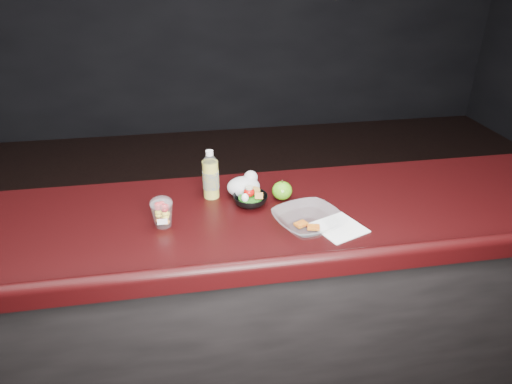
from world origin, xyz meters
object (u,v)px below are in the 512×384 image
at_px(fruit_cup, 162,211).
at_px(green_apple, 282,191).
at_px(lemonade_bottle, 211,178).
at_px(snack_bowl, 250,199).
at_px(takeout_bowl, 308,221).

xyz_separation_m(fruit_cup, green_apple, (0.47, 0.13, -0.02)).
height_order(lemonade_bottle, snack_bowl, lemonade_bottle).
height_order(fruit_cup, snack_bowl, fruit_cup).
height_order(fruit_cup, green_apple, fruit_cup).
xyz_separation_m(green_apple, snack_bowl, (-0.13, -0.03, -0.01)).
bearing_deg(lemonade_bottle, takeout_bowl, -42.81).
bearing_deg(lemonade_bottle, green_apple, -13.61).
distance_m(lemonade_bottle, takeout_bowl, 0.44).
relative_size(green_apple, snack_bowl, 0.54).
relative_size(lemonade_bottle, snack_bowl, 1.29).
height_order(lemonade_bottle, takeout_bowl, lemonade_bottle).
bearing_deg(fruit_cup, takeout_bowl, -11.71).
height_order(lemonade_bottle, green_apple, lemonade_bottle).
distance_m(fruit_cup, green_apple, 0.49).
relative_size(green_apple, takeout_bowl, 0.28).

